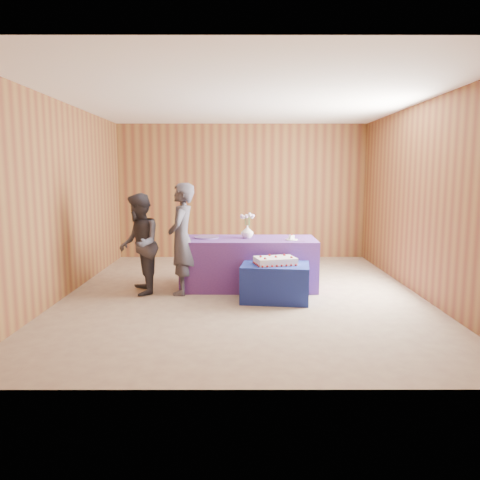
{
  "coord_description": "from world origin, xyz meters",
  "views": [
    {
      "loc": [
        -0.05,
        -6.53,
        1.71
      ],
      "look_at": [
        -0.04,
        0.1,
        0.77
      ],
      "focal_mm": 35.0,
      "sensor_mm": 36.0,
      "label": 1
    }
  ],
  "objects_px": {
    "cake_table": "(275,282)",
    "guest_left": "(182,239)",
    "serving_table": "(249,263)",
    "vase": "(247,232)",
    "guest_right": "(139,244)",
    "sheet_cake": "(275,261)"
  },
  "relations": [
    {
      "from": "serving_table",
      "to": "guest_left",
      "type": "xyz_separation_m",
      "value": [
        -0.96,
        -0.36,
        0.42
      ]
    },
    {
      "from": "cake_table",
      "to": "guest_left",
      "type": "height_order",
      "value": "guest_left"
    },
    {
      "from": "sheet_cake",
      "to": "vase",
      "type": "height_order",
      "value": "vase"
    },
    {
      "from": "serving_table",
      "to": "vase",
      "type": "relative_size",
      "value": 10.47
    },
    {
      "from": "serving_table",
      "to": "guest_right",
      "type": "height_order",
      "value": "guest_right"
    },
    {
      "from": "cake_table",
      "to": "sheet_cake",
      "type": "distance_m",
      "value": 0.3
    },
    {
      "from": "guest_right",
      "to": "serving_table",
      "type": "bearing_deg",
      "value": 89.06
    },
    {
      "from": "vase",
      "to": "guest_right",
      "type": "xyz_separation_m",
      "value": [
        -1.54,
        -0.42,
        -0.12
      ]
    },
    {
      "from": "sheet_cake",
      "to": "guest_left",
      "type": "xyz_separation_m",
      "value": [
        -1.3,
        0.38,
        0.24
      ]
    },
    {
      "from": "serving_table",
      "to": "guest_right",
      "type": "xyz_separation_m",
      "value": [
        -1.56,
        -0.38,
        0.35
      ]
    },
    {
      "from": "serving_table",
      "to": "sheet_cake",
      "type": "distance_m",
      "value": 0.83
    },
    {
      "from": "vase",
      "to": "cake_table",
      "type": "bearing_deg",
      "value": -63.35
    },
    {
      "from": "cake_table",
      "to": "guest_left",
      "type": "bearing_deg",
      "value": 172.93
    },
    {
      "from": "sheet_cake",
      "to": "guest_left",
      "type": "distance_m",
      "value": 1.38
    },
    {
      "from": "serving_table",
      "to": "vase",
      "type": "height_order",
      "value": "vase"
    },
    {
      "from": "guest_left",
      "to": "guest_right",
      "type": "height_order",
      "value": "guest_left"
    },
    {
      "from": "vase",
      "to": "guest_left",
      "type": "distance_m",
      "value": 1.02
    },
    {
      "from": "cake_table",
      "to": "serving_table",
      "type": "relative_size",
      "value": 0.45
    },
    {
      "from": "sheet_cake",
      "to": "serving_table",
      "type": "bearing_deg",
      "value": 101.37
    },
    {
      "from": "vase",
      "to": "guest_left",
      "type": "relative_size",
      "value": 0.12
    },
    {
      "from": "sheet_cake",
      "to": "guest_right",
      "type": "bearing_deg",
      "value": 155.69
    },
    {
      "from": "sheet_cake",
      "to": "guest_right",
      "type": "xyz_separation_m",
      "value": [
        -1.9,
        0.36,
        0.17
      ]
    }
  ]
}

